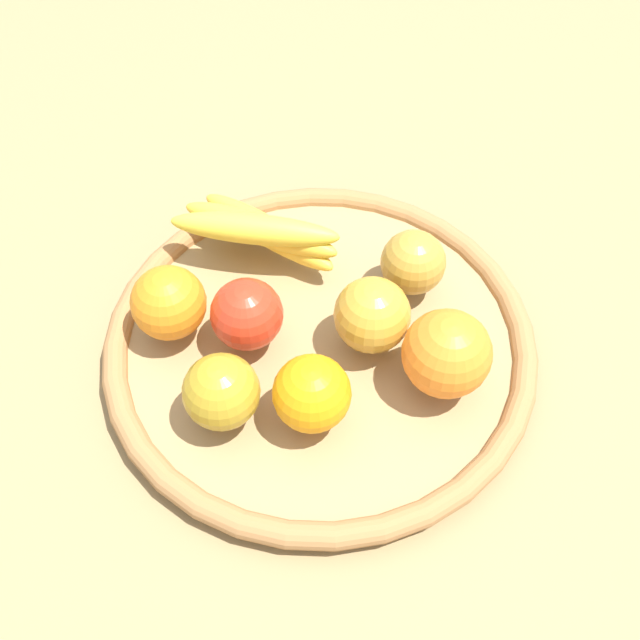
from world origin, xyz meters
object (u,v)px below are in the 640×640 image
at_px(orange_2, 312,393).
at_px(apple_3, 221,392).
at_px(banana_bunch, 261,230).
at_px(orange_0, 169,303).
at_px(apple_2, 372,315).
at_px(apple_1, 413,262).
at_px(apple_0, 247,317).
at_px(orange_1, 447,354).

distance_m(orange_2, apple_3, 0.08).
distance_m(banana_bunch, orange_0, 0.13).
height_order(apple_2, apple_1, apple_2).
bearing_deg(apple_3, orange_0, 117.06).
distance_m(apple_2, banana_bunch, 0.16).
xyz_separation_m(apple_1, orange_0, (-0.24, -0.04, 0.00)).
xyz_separation_m(apple_3, apple_0, (0.02, 0.08, 0.00)).
bearing_deg(apple_3, orange_1, 6.82).
height_order(apple_3, orange_0, orange_0).
xyz_separation_m(apple_3, banana_bunch, (0.04, 0.19, -0.00)).
height_order(apple_1, apple_3, apple_3).
xyz_separation_m(orange_0, apple_0, (0.07, -0.02, -0.00)).
height_order(apple_2, orange_2, apple_2).
bearing_deg(orange_2, apple_2, 53.20).
distance_m(apple_1, orange_1, 0.12).
relative_size(orange_2, banana_bunch, 0.39).
xyz_separation_m(apple_2, orange_2, (-0.06, -0.08, -0.00)).
xyz_separation_m(banana_bunch, apple_0, (-0.01, -0.11, 0.00)).
relative_size(orange_1, orange_0, 1.13).
height_order(orange_2, orange_0, orange_0).
relative_size(banana_bunch, orange_0, 2.46).
distance_m(apple_3, banana_bunch, 0.20).
relative_size(orange_2, apple_0, 1.01).
height_order(orange_2, banana_bunch, orange_2).
bearing_deg(orange_2, apple_3, 175.07).
height_order(orange_2, apple_1, orange_2).
xyz_separation_m(orange_1, apple_0, (-0.18, 0.06, -0.01)).
bearing_deg(apple_2, orange_2, -126.80).
height_order(orange_2, apple_3, same).
relative_size(apple_1, orange_1, 0.80).
relative_size(apple_2, apple_3, 1.06).
height_order(orange_1, apple_3, orange_1).
distance_m(orange_1, banana_bunch, 0.24).
distance_m(banana_bunch, apple_0, 0.12).
bearing_deg(apple_0, apple_1, 19.88).
bearing_deg(apple_0, orange_0, 164.99).
bearing_deg(apple_1, apple_3, -143.07).
bearing_deg(apple_2, orange_0, 172.18).
height_order(apple_2, orange_0, same).
distance_m(apple_3, apple_0, 0.08).
relative_size(banana_bunch, apple_0, 2.57).
bearing_deg(orange_0, apple_2, -7.82).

